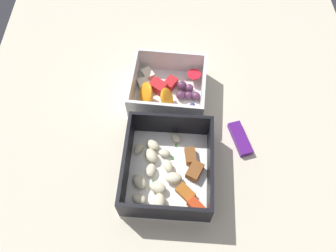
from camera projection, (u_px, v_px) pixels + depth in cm
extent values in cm
cube|color=beige|center=(176.00, 138.00, 64.75)|extent=(80.00, 80.00, 2.00)
cube|color=white|center=(168.00, 172.00, 59.68)|extent=(18.28, 16.33, 0.60)
cube|color=black|center=(171.00, 124.00, 61.16)|extent=(1.67, 15.15, 5.81)
cube|color=black|center=(164.00, 213.00, 52.68)|extent=(1.67, 15.15, 5.81)
cube|color=black|center=(210.00, 167.00, 56.67)|extent=(16.05, 1.74, 5.81)
cube|color=black|center=(126.00, 162.00, 57.17)|extent=(16.05, 1.74, 5.81)
ellipsoid|color=beige|center=(151.00, 156.00, 59.90)|extent=(3.57, 3.32, 1.46)
ellipsoid|color=beige|center=(151.00, 170.00, 58.62)|extent=(2.69, 2.06, 1.23)
ellipsoid|color=beige|center=(139.00, 181.00, 57.36)|extent=(3.59, 3.32, 1.47)
ellipsoid|color=beige|center=(139.00, 148.00, 60.92)|extent=(2.74, 2.56, 1.12)
ellipsoid|color=beige|center=(158.00, 188.00, 56.80)|extent=(2.80, 3.37, 1.45)
ellipsoid|color=beige|center=(164.00, 153.00, 60.47)|extent=(1.86, 2.37, 1.06)
ellipsoid|color=beige|center=(159.00, 201.00, 55.58)|extent=(2.89, 2.06, 1.42)
ellipsoid|color=beige|center=(176.00, 138.00, 62.10)|extent=(2.58, 2.55, 1.07)
ellipsoid|color=beige|center=(153.00, 145.00, 61.12)|extent=(2.96, 3.18, 1.30)
ellipsoid|color=beige|center=(139.00, 199.00, 55.90)|extent=(2.70, 3.07, 1.28)
ellipsoid|color=beige|center=(168.00, 166.00, 59.10)|extent=(2.88, 2.55, 1.19)
ellipsoid|color=beige|center=(173.00, 178.00, 57.67)|extent=(2.29, 3.12, 1.49)
cube|color=red|center=(197.00, 207.00, 55.28)|extent=(3.48, 3.38, 1.60)
cube|color=brown|center=(195.00, 171.00, 58.66)|extent=(3.97, 3.53, 1.50)
cube|color=brown|center=(190.00, 156.00, 60.23)|extent=(3.15, 2.12, 1.39)
cube|color=#AD5B1E|center=(185.00, 192.00, 56.88)|extent=(3.65, 3.62, 1.01)
cube|color=#387A33|center=(172.00, 158.00, 60.67)|extent=(0.60, 0.40, 0.20)
cube|color=#387A33|center=(153.00, 182.00, 58.24)|extent=(0.60, 0.40, 0.20)
cube|color=#387A33|center=(174.00, 145.00, 62.01)|extent=(0.60, 0.40, 0.20)
cube|color=#387A33|center=(152.00, 174.00, 59.06)|extent=(0.60, 0.40, 0.20)
cube|color=white|center=(168.00, 94.00, 68.53)|extent=(15.05, 15.98, 0.60)
cube|color=white|center=(171.00, 61.00, 69.24)|extent=(2.20, 14.55, 5.40)
cube|color=white|center=(164.00, 112.00, 62.67)|extent=(2.20, 14.55, 5.40)
cube|color=white|center=(203.00, 88.00, 65.57)|extent=(12.31, 1.95, 5.40)
cube|color=white|center=(133.00, 82.00, 66.34)|extent=(12.31, 1.95, 5.40)
ellipsoid|color=orange|center=(167.00, 98.00, 64.93)|extent=(4.72, 4.08, 4.28)
ellipsoid|color=orange|center=(146.00, 94.00, 65.02)|extent=(5.63, 4.74, 4.92)
cube|color=red|center=(171.00, 83.00, 68.58)|extent=(3.45, 3.26, 1.66)
cube|color=#F4EACC|center=(148.00, 74.00, 69.83)|extent=(3.29, 3.06, 1.59)
cube|color=#F4EACC|center=(144.00, 85.00, 68.26)|extent=(3.53, 3.13, 1.75)
cube|color=red|center=(158.00, 86.00, 68.00)|extent=(3.88, 4.02, 1.93)
sphere|color=#562D4C|center=(189.00, 88.00, 67.87)|extent=(1.75, 1.75, 1.75)
sphere|color=#562D4C|center=(181.00, 95.00, 66.87)|extent=(1.89, 1.89, 1.89)
sphere|color=#562D4C|center=(196.00, 96.00, 66.84)|extent=(1.75, 1.75, 1.75)
sphere|color=#562D4C|center=(188.00, 95.00, 66.98)|extent=(1.67, 1.67, 1.67)
sphere|color=#562D4C|center=(182.00, 86.00, 68.06)|extent=(1.97, 1.97, 1.97)
cone|color=red|center=(194.00, 78.00, 68.97)|extent=(2.82, 2.82, 2.26)
sphere|color=navy|center=(192.00, 106.00, 66.00)|extent=(1.18, 1.18, 1.18)
sphere|color=navy|center=(190.00, 114.00, 64.99)|extent=(1.18, 1.18, 1.18)
sphere|color=navy|center=(196.00, 115.00, 65.07)|extent=(0.91, 0.91, 0.91)
sphere|color=navy|center=(177.00, 111.00, 65.41)|extent=(0.99, 0.99, 0.99)
cube|color=#51197A|center=(240.00, 139.00, 62.85)|extent=(7.38, 4.13, 1.20)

